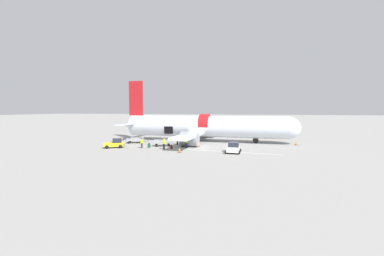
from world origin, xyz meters
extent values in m
plane|color=gray|center=(0.00, 0.00, 0.00)|extent=(500.00, 500.00, 0.00)
cube|color=silver|center=(0.63, -2.95, 0.00)|extent=(24.21, 2.43, 0.01)
cylinder|color=silver|center=(-0.39, 7.14, 2.86)|extent=(29.91, 3.95, 3.95)
sphere|color=silver|center=(14.57, 7.14, 2.86)|extent=(3.75, 3.75, 3.75)
cone|color=silver|center=(-15.34, 7.14, 2.86)|extent=(4.54, 3.63, 3.63)
cylinder|color=red|center=(-0.39, 7.10, 3.22)|extent=(1.79, 3.96, 3.96)
cube|color=red|center=(-14.60, 7.14, 8.27)|extent=(2.96, 0.28, 6.86)
cube|color=silver|center=(-14.63, 3.69, 3.26)|extent=(1.18, 6.90, 0.20)
cube|color=silver|center=(-14.63, 10.59, 3.26)|extent=(1.18, 6.90, 0.20)
cube|color=silver|center=(-1.58, 0.38, 1.78)|extent=(2.81, 12.33, 0.40)
cube|color=silver|center=(-1.58, 13.89, 1.78)|extent=(2.81, 12.33, 0.40)
cylinder|color=gray|center=(-1.38, -0.01, 1.28)|extent=(2.81, 2.49, 2.49)
cylinder|color=gray|center=(-1.38, 14.29, 1.28)|extent=(2.81, 2.49, 2.49)
cube|color=black|center=(-6.96, 5.18, 2.17)|extent=(1.70, 0.12, 1.40)
cylinder|color=#56565B|center=(8.89, 7.14, 1.20)|extent=(0.22, 0.22, 1.36)
sphere|color=black|center=(8.89, 7.14, 0.52)|extent=(1.04, 1.04, 1.04)
cylinder|color=#56565B|center=(-3.38, 4.46, 1.20)|extent=(0.22, 0.22, 1.36)
sphere|color=black|center=(-3.38, 4.46, 0.52)|extent=(1.04, 1.04, 1.04)
cylinder|color=#56565B|center=(-3.38, 9.81, 1.20)|extent=(0.22, 0.22, 1.36)
sphere|color=black|center=(-3.38, 9.81, 0.52)|extent=(1.04, 1.04, 1.04)
cube|color=silver|center=(6.13, -4.23, 0.52)|extent=(1.68, 2.74, 0.56)
cube|color=#232833|center=(6.13, -3.76, 1.12)|extent=(1.42, 1.24, 0.65)
cube|color=black|center=(6.12, -2.82, 0.41)|extent=(1.50, 0.13, 0.28)
sphere|color=black|center=(6.91, -3.30, 0.28)|extent=(0.56, 0.56, 0.56)
sphere|color=black|center=(5.33, -3.31, 0.28)|extent=(0.56, 0.56, 0.56)
sphere|color=black|center=(6.93, -5.15, 0.28)|extent=(0.56, 0.56, 0.56)
sphere|color=black|center=(5.35, -5.17, 0.28)|extent=(0.56, 0.56, 0.56)
cube|color=yellow|center=(-12.59, -4.40, 0.52)|extent=(3.22, 2.69, 0.57)
cube|color=#232833|center=(-12.15, -4.13, 1.14)|extent=(1.73, 1.66, 0.66)
cube|color=black|center=(-11.28, -3.59, 0.41)|extent=(0.73, 1.08, 0.29)
sphere|color=black|center=(-11.40, -4.40, 0.28)|extent=(0.56, 0.56, 0.56)
sphere|color=black|center=(-12.06, -3.34, 0.28)|extent=(0.56, 0.56, 0.56)
sphere|color=black|center=(-13.12, -5.47, 0.28)|extent=(0.56, 0.56, 0.56)
sphere|color=black|center=(-13.78, -4.40, 0.28)|extent=(0.56, 0.56, 0.56)
cube|color=#999BA0|center=(-5.81, -0.58, 0.56)|extent=(3.25, 2.56, 0.05)
cube|color=#999BA0|center=(-4.53, 0.03, 0.81)|extent=(0.68, 1.33, 0.46)
cube|color=#999BA0|center=(-5.52, -1.21, 0.81)|extent=(2.60, 1.28, 0.46)
cube|color=#999BA0|center=(-6.11, 0.05, 0.81)|extent=(2.60, 1.28, 0.46)
cube|color=#333338|center=(-4.09, 0.24, 0.32)|extent=(0.85, 0.46, 0.06)
sphere|color=black|center=(-4.58, -0.79, 0.20)|extent=(0.40, 0.40, 0.40)
sphere|color=black|center=(-5.21, 0.51, 0.20)|extent=(0.40, 0.40, 0.40)
sphere|color=black|center=(-6.42, -1.67, 0.20)|extent=(0.40, 0.40, 0.40)
sphere|color=black|center=(-7.04, -0.36, 0.20)|extent=(0.40, 0.40, 0.40)
cube|color=#14472D|center=(-5.92, -0.83, 0.80)|extent=(0.52, 0.36, 0.43)
cube|color=black|center=(-5.18, -0.22, 0.78)|extent=(0.44, 0.33, 0.41)
cube|color=#999BA0|center=(-12.11, 1.85, 0.47)|extent=(3.37, 2.66, 0.05)
cube|color=#999BA0|center=(-10.76, 2.38, 0.71)|extent=(0.68, 1.61, 0.43)
cube|color=#999BA0|center=(-11.81, 1.09, 0.71)|extent=(2.72, 1.11, 0.43)
cube|color=#999BA0|center=(-12.41, 2.61, 0.71)|extent=(2.72, 1.11, 0.43)
cube|color=#333338|center=(-10.31, 2.55, 0.27)|extent=(0.87, 0.40, 0.06)
sphere|color=black|center=(-10.83, 1.43, 0.20)|extent=(0.40, 0.40, 0.40)
sphere|color=black|center=(-11.46, 3.02, 0.20)|extent=(0.40, 0.40, 0.40)
sphere|color=black|center=(-12.76, 0.68, 0.20)|extent=(0.40, 0.40, 0.40)
sphere|color=black|center=(-13.38, 2.26, 0.20)|extent=(0.40, 0.40, 0.40)
cube|color=#2D2D33|center=(-13.25, 1.73, 0.76)|extent=(0.44, 0.30, 0.54)
cube|color=#721951|center=(-11.46, 2.47, 0.68)|extent=(0.58, 0.47, 0.38)
cube|color=#14472D|center=(-12.78, 1.80, 0.66)|extent=(0.60, 0.44, 0.33)
cylinder|color=#2D2D33|center=(-8.24, -3.36, 0.39)|extent=(0.37, 0.37, 0.77)
cylinder|color=#B7E019|center=(-8.24, -3.36, 1.08)|extent=(0.47, 0.47, 0.61)
sphere|color=brown|center=(-8.24, -3.36, 1.49)|extent=(0.21, 0.21, 0.21)
cylinder|color=#B7E019|center=(-8.16, -3.16, 1.01)|extent=(0.15, 0.15, 0.56)
cylinder|color=#B7E019|center=(-8.32, -3.56, 1.01)|extent=(0.15, 0.15, 0.56)
cylinder|color=#1E2338|center=(-1.52, -1.38, 0.41)|extent=(0.42, 0.42, 0.82)
cylinder|color=#B7E019|center=(-1.52, -1.38, 1.14)|extent=(0.54, 0.54, 0.64)
sphere|color=#9E7556|center=(-1.52, -1.38, 1.58)|extent=(0.23, 0.23, 0.23)
cylinder|color=#B7E019|center=(-1.37, -1.21, 1.07)|extent=(0.17, 0.17, 0.59)
cylinder|color=#B7E019|center=(-1.67, -1.55, 1.07)|extent=(0.17, 0.17, 0.59)
cylinder|color=black|center=(-3.96, 1.44, 0.39)|extent=(0.29, 0.29, 0.78)
cylinder|color=orange|center=(-3.96, 1.44, 1.09)|extent=(0.37, 0.37, 0.62)
sphere|color=#9E7556|center=(-3.96, 1.44, 1.51)|extent=(0.22, 0.22, 0.22)
cylinder|color=orange|center=(-4.18, 1.44, 1.02)|extent=(0.12, 0.12, 0.57)
cylinder|color=orange|center=(-3.75, 1.44, 1.02)|extent=(0.12, 0.12, 0.57)
cylinder|color=black|center=(-4.48, -3.47, 0.42)|extent=(0.43, 0.43, 0.84)
cylinder|color=#CCE523|center=(-4.48, -3.47, 1.17)|extent=(0.55, 0.55, 0.66)
sphere|color=#9E7556|center=(-4.48, -3.47, 1.62)|extent=(0.23, 0.23, 0.23)
cylinder|color=#CCE523|center=(-4.29, -3.61, 1.10)|extent=(0.17, 0.17, 0.61)
cylinder|color=#CCE523|center=(-4.67, -3.34, 1.10)|extent=(0.17, 0.17, 0.61)
cube|color=#4C1E1E|center=(-3.41, -3.02, 0.28)|extent=(0.40, 0.37, 0.56)
cube|color=black|center=(-3.41, -3.02, 0.62)|extent=(0.20, 0.14, 0.12)
cube|color=#14472D|center=(-7.34, -2.66, 0.29)|extent=(0.52, 0.39, 0.57)
cube|color=black|center=(-7.34, -2.66, 0.63)|extent=(0.29, 0.13, 0.12)
cube|color=black|center=(15.65, 6.69, 0.01)|extent=(0.64, 0.64, 0.03)
cone|color=orange|center=(15.65, 6.69, 0.28)|extent=(0.47, 0.47, 0.55)
cylinder|color=white|center=(15.65, 6.69, 0.30)|extent=(0.27, 0.27, 0.07)
cube|color=black|center=(-1.20, -5.83, 0.01)|extent=(0.45, 0.45, 0.03)
cone|color=orange|center=(-1.20, -5.83, 0.37)|extent=(0.33, 0.33, 0.74)
cylinder|color=white|center=(-1.20, -5.83, 0.41)|extent=(0.19, 0.19, 0.09)
cube|color=black|center=(0.03, 0.52, 0.01)|extent=(0.49, 0.49, 0.03)
cone|color=orange|center=(0.03, 0.52, 0.39)|extent=(0.36, 0.36, 0.78)
cylinder|color=white|center=(0.03, 0.52, 0.43)|extent=(0.21, 0.21, 0.09)
camera|label=1|loc=(9.89, -39.83, 6.10)|focal=24.00mm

